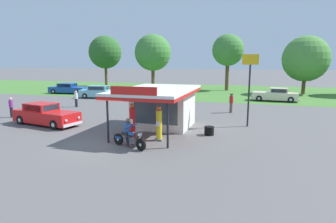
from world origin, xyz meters
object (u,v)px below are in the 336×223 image
roadside_pole_sign (250,78)px  bystander_admiring_sedan (231,102)px  gas_pump_nearside (132,122)px  parked_car_back_row_right (68,89)px  parked_car_back_row_left (101,92)px  bystander_strolling_foreground (76,98)px  featured_classic_sedan (45,115)px  parked_car_back_row_centre_left (276,95)px  spare_tire_stack (209,131)px  gas_pump_offside (159,125)px  motorcycle_with_rider (129,136)px  parked_car_second_row_spare (153,92)px  bystander_chatting_near_pumps (11,107)px

roadside_pole_sign → bystander_admiring_sedan: bearing=106.5°
gas_pump_nearside → parked_car_back_row_right: size_ratio=0.38×
parked_car_back_row_left → bystander_strolling_foreground: bearing=-79.8°
gas_pump_nearside → featured_classic_sedan: bearing=167.8°
gas_pump_nearside → parked_car_back_row_centre_left: gas_pump_nearside is taller
gas_pump_nearside → spare_tire_stack: 4.78m
parked_car_back_row_centre_left → parked_car_back_row_left: bearing=-170.9°
gas_pump_offside → bystander_strolling_foreground: bearing=142.0°
bystander_strolling_foreground → spare_tire_stack: (14.44, -7.21, -0.60)m
gas_pump_nearside → gas_pump_offside: size_ratio=1.04×
motorcycle_with_rider → spare_tire_stack: 5.35m
motorcycle_with_rider → roadside_pole_sign: roadside_pole_sign is taller
parked_car_second_row_spare → bystander_admiring_sedan: (10.43, -8.57, 0.23)m
gas_pump_offside → parked_car_second_row_spare: size_ratio=0.37×
parked_car_back_row_right → bystander_strolling_foreground: (8.26, -10.17, 0.19)m
featured_classic_sedan → roadside_pole_sign: 14.72m
gas_pump_offside → bystander_chatting_near_pumps: 14.07m
gas_pump_nearside → bystander_chatting_near_pumps: (-12.07, 3.09, -0.11)m
featured_classic_sedan → parked_car_back_row_centre_left: size_ratio=1.06×
gas_pump_nearside → parked_car_back_row_left: 19.89m
bystander_admiring_sedan → motorcycle_with_rider: bearing=-109.7°
parked_car_back_row_centre_left → gas_pump_nearside: bearing=-115.3°
bystander_admiring_sedan → featured_classic_sedan: bearing=-144.8°
bystander_chatting_near_pumps → gas_pump_nearside: bearing=-14.4°
featured_classic_sedan → parked_car_second_row_spare: featured_classic_sedan is taller
parked_car_back_row_right → motorcycle_with_rider: bearing=-48.1°
parked_car_back_row_right → spare_tire_stack: bearing=-37.4°
motorcycle_with_rider → bystander_chatting_near_pumps: (-12.63, 4.87, 0.21)m
bystander_admiring_sedan → bystander_strolling_foreground: bearing=-175.6°
parked_car_second_row_spare → parked_car_back_row_right: (-12.96, 0.43, -0.02)m
motorcycle_with_rider → featured_classic_sedan: motorcycle_with_rider is taller
parked_car_back_row_right → parked_car_back_row_left: (7.00, -3.17, 0.04)m
gas_pump_nearside → gas_pump_offside: 1.66m
parked_car_back_row_left → bystander_chatting_near_pumps: size_ratio=3.40×
bystander_admiring_sedan → bystander_chatting_near_pumps: bearing=-156.6°
spare_tire_stack → parked_car_back_row_right: bearing=142.6°
parked_car_back_row_right → featured_classic_sedan: bearing=-58.5°
featured_classic_sedan → bystander_chatting_near_pumps: (-4.53, 1.45, 0.15)m
gas_pump_nearside → parked_car_back_row_right: gas_pump_nearside is taller
gas_pump_offside → bystander_admiring_sedan: bearing=72.6°
bystander_admiring_sedan → bystander_strolling_foreground: 15.17m
gas_pump_offside → bystander_chatting_near_pumps: (-13.73, 3.09, -0.07)m
parked_car_back_row_right → parked_car_back_row_left: size_ratio=1.00×
bystander_chatting_near_pumps → spare_tire_stack: (16.32, -1.03, -0.59)m
parked_car_second_row_spare → bystander_admiring_sedan: size_ratio=3.15×
bystander_chatting_near_pumps → spare_tire_stack: size_ratio=2.72×
parked_car_back_row_centre_left → motorcycle_with_rider: bearing=-112.1°
gas_pump_offside → roadside_pole_sign: roadside_pole_sign is taller
featured_classic_sedan → bystander_admiring_sedan: bearing=35.2°
motorcycle_with_rider → parked_car_back_row_centre_left: motorcycle_with_rider is taller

